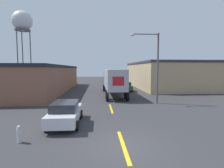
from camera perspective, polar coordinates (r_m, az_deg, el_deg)
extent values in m
plane|color=#333335|center=(9.38, 3.81, -19.66)|extent=(160.00, 160.00, 0.00)
cube|color=gold|center=(9.51, 3.68, -19.28)|extent=(0.20, 3.89, 0.01)
cube|color=gold|center=(17.42, -0.33, -7.99)|extent=(0.20, 3.89, 0.01)
cube|color=gold|center=(25.62, -1.74, -3.81)|extent=(0.20, 3.89, 0.01)
cube|color=brown|center=(33.73, -22.59, 1.42)|extent=(9.90, 26.75, 4.10)
cube|color=#232326|center=(33.68, -22.72, 5.25)|extent=(10.10, 26.95, 0.40)
cube|color=tan|center=(39.00, 16.93, 2.60)|extent=(12.66, 20.93, 4.90)
cube|color=#333338|center=(38.99, 17.03, 6.50)|extent=(12.86, 21.13, 0.40)
cube|color=navy|center=(31.28, -0.46, 1.46)|extent=(2.37, 3.09, 2.92)
cube|color=#A8A8B2|center=(24.79, 0.74, 1.69)|extent=(2.54, 9.35, 2.64)
cube|color=red|center=(20.15, 2.09, 0.94)|extent=(1.36, 0.04, 1.05)
cylinder|color=black|center=(31.91, 1.69, -1.11)|extent=(0.29, 1.08, 1.08)
cylinder|color=black|center=(31.71, -2.74, -1.15)|extent=(0.29, 1.08, 1.08)
cylinder|color=black|center=(30.70, 1.96, -1.35)|extent=(0.29, 1.08, 1.08)
cylinder|color=black|center=(30.49, -2.64, -1.39)|extent=(0.29, 1.08, 1.08)
cylinder|color=black|center=(22.72, 4.47, -3.58)|extent=(0.29, 1.08, 1.08)
cylinder|color=black|center=(22.45, -1.76, -3.67)|extent=(0.29, 1.08, 1.08)
cylinder|color=black|center=(21.36, 5.09, -4.14)|extent=(0.29, 1.08, 1.08)
cylinder|color=black|center=(21.07, -1.54, -4.24)|extent=(0.29, 1.08, 1.08)
cube|color=silver|center=(12.94, -14.96, -9.59)|extent=(1.88, 4.57, 0.73)
cube|color=#23282D|center=(12.66, -15.14, -6.92)|extent=(1.66, 2.38, 0.56)
cylinder|color=black|center=(14.26, -10.11, -9.65)|extent=(0.22, 0.66, 0.66)
cylinder|color=black|center=(14.56, -17.62, -9.50)|extent=(0.22, 0.66, 0.66)
cylinder|color=black|center=(11.56, -11.48, -13.18)|extent=(0.22, 0.66, 0.66)
cylinder|color=black|center=(11.93, -20.74, -12.83)|extent=(0.22, 0.66, 0.66)
cube|color=#2D5B38|center=(31.15, 4.35, -0.98)|extent=(1.88, 4.57, 0.73)
cube|color=#23282D|center=(30.96, 4.40, 0.18)|extent=(1.66, 2.38, 0.56)
cylinder|color=black|center=(32.74, 5.59, -1.34)|extent=(0.22, 0.66, 0.66)
cylinder|color=black|center=(32.46, 2.31, -1.38)|extent=(0.22, 0.66, 0.66)
cylinder|color=black|center=(29.97, 6.55, -1.93)|extent=(0.22, 0.66, 0.66)
cylinder|color=black|center=(29.67, 2.97, -1.98)|extent=(0.22, 0.66, 0.66)
cylinder|color=#47474C|center=(56.27, -25.01, 8.21)|extent=(0.28, 0.28, 15.11)
cylinder|color=#47474C|center=(58.91, -27.13, 7.97)|extent=(0.28, 0.28, 15.11)
cylinder|color=#47474C|center=(55.79, -28.47, 8.11)|extent=(0.28, 0.28, 15.11)
cylinder|color=#4C4C51|center=(57.91, -27.16, 15.37)|extent=(4.19, 4.19, 0.30)
sphere|color=silver|center=(58.46, -27.27, 17.85)|extent=(5.59, 5.59, 5.59)
cylinder|color=#4C4C51|center=(20.33, 14.68, 4.87)|extent=(0.20, 0.20, 7.87)
cylinder|color=#4C4C51|center=(20.25, 10.89, 15.71)|extent=(2.90, 0.11, 0.11)
ellipsoid|color=silver|center=(19.91, 6.70, 15.66)|extent=(0.56, 0.32, 0.22)
cylinder|color=silver|center=(10.84, -28.08, -14.61)|extent=(0.22, 0.22, 0.76)
sphere|color=silver|center=(10.70, -28.17, -12.37)|extent=(0.20, 0.20, 0.20)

